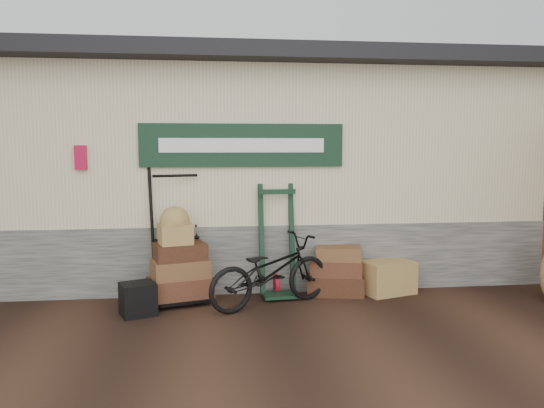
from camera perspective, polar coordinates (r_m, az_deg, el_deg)
The scene contains 8 objects.
ground at distance 6.19m, azimuth 0.34°, elevation -12.02°, with size 80.00×80.00×0.00m, color black.
station_building at distance 8.61m, azimuth -1.98°, elevation 4.08°, with size 14.40×4.10×3.20m.
porter_trolley at distance 6.77m, azimuth -10.28°, elevation -2.69°, with size 0.90×0.67×1.80m, color black, non-canonical shape.
green_barrow at distance 6.85m, azimuth 0.60°, elevation -3.97°, with size 0.52×0.44×1.45m, color black, non-canonical shape.
suitcase_stack at distance 7.07m, azimuth 6.86°, elevation -7.03°, with size 0.73×0.46×0.64m, color #3D1A13, non-canonical shape.
wicker_hamper at distance 7.23m, azimuth 12.34°, elevation -7.70°, with size 0.66×0.43×0.43m, color olive.
black_trunk at distance 6.38m, azimuth -14.22°, elevation -9.88°, with size 0.38×0.32×0.38m, color black.
bicycle at distance 6.44m, azimuth -0.15°, elevation -6.84°, with size 1.66×0.58×0.96m, color black.
Camera 1 is at (-0.74, -5.83, 1.94)m, focal length 35.00 mm.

